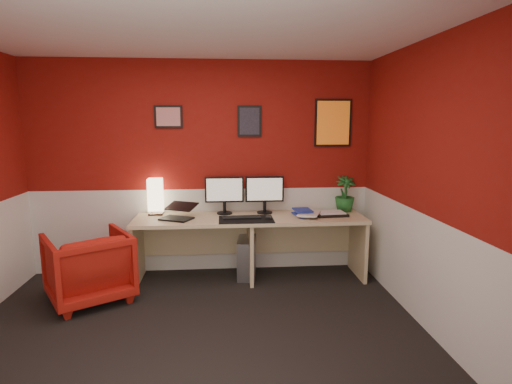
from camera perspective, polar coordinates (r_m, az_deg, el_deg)
name	(u,v)px	position (r m, az deg, el deg)	size (l,w,h in m)	color
ground	(195,344)	(3.62, -8.46, -20.15)	(4.00, 3.50, 0.01)	black
ceiling	(186,22)	(3.22, -9.67, 22.21)	(4.00, 3.50, 0.01)	white
wall_back	(202,168)	(4.92, -7.51, 3.28)	(4.00, 0.01, 2.50)	maroon
wall_front	(153,282)	(1.51, -14.06, -11.95)	(4.00, 0.01, 2.50)	maroon
wall_right	(441,190)	(3.63, 24.28, 0.19)	(0.01, 3.50, 2.50)	maroon
wainscot_back	(203,230)	(5.05, -7.33, -5.21)	(4.00, 0.01, 1.00)	silver
wainscot_right	(434,279)	(3.82, 23.41, -10.99)	(0.01, 3.50, 1.00)	silver
desk	(250,248)	(4.77, -0.81, -7.74)	(2.60, 0.65, 0.73)	tan
shoji_lamp	(156,197)	(4.90, -13.74, -0.73)	(0.16, 0.16, 0.40)	#FFE5B2
laptop	(176,210)	(4.61, -11.00, -2.43)	(0.33, 0.23, 0.22)	black
monitor_left	(224,189)	(4.79, -4.41, 0.37)	(0.45, 0.06, 0.58)	black
monitor_right	(265,189)	(4.81, 1.21, 0.44)	(0.45, 0.06, 0.58)	black
desk_mat	(246,219)	(4.54, -1.37, -3.82)	(0.60, 0.38, 0.01)	black
keyboard	(242,217)	(4.58, -2.00, -3.54)	(0.42, 0.14, 0.02)	black
mouse	(268,218)	(4.54, 1.74, -3.57)	(0.06, 0.10, 0.03)	black
book_bottom	(295,215)	(4.71, 5.45, -3.23)	(0.19, 0.26, 0.02)	#22379F
book_middle	(299,213)	(4.71, 6.01, -2.92)	(0.23, 0.31, 0.02)	silver
book_top	(294,211)	(4.72, 5.35, -2.60)	(0.19, 0.26, 0.02)	#22379F
zen_tray	(331,214)	(4.82, 10.32, -3.03)	(0.35, 0.25, 0.03)	black
potted_plant	(345,194)	(5.04, 12.21, -0.25)	(0.24, 0.24, 0.42)	#19591E
pc_tower	(247,257)	(4.88, -1.28, -9.04)	(0.20, 0.45, 0.45)	#99999E
armchair	(89,267)	(4.54, -22.16, -9.55)	(0.75, 0.77, 0.70)	#AA1A11
art_left	(168,117)	(4.91, -12.03, 10.15)	(0.32, 0.02, 0.26)	red
art_center	(249,121)	(4.88, -0.91, 9.78)	(0.28, 0.02, 0.36)	black
art_right	(333,123)	(5.04, 10.61, 9.39)	(0.44, 0.02, 0.56)	orange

